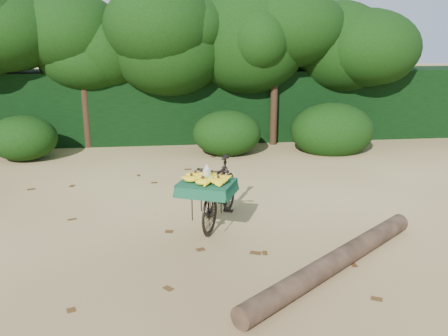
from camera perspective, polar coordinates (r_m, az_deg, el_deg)
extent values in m
plane|color=#D5BE72|center=(6.82, -7.61, -7.38)|extent=(80.00, 80.00, 0.00)
imported|color=black|center=(6.85, -0.48, -2.85)|extent=(1.05, 1.65, 0.96)
cube|color=black|center=(6.21, -2.10, -1.83)|extent=(0.49, 0.53, 0.02)
cube|color=#165432|center=(6.21, -2.10, -1.69)|extent=(0.86, 0.80, 0.01)
ellipsoid|color=olive|center=(6.17, -1.51, -1.30)|extent=(0.09, 0.07, 0.10)
ellipsoid|color=olive|center=(6.25, -1.93, -1.10)|extent=(0.09, 0.07, 0.10)
ellipsoid|color=olive|center=(6.21, -2.69, -1.20)|extent=(0.09, 0.07, 0.10)
ellipsoid|color=olive|center=(6.14, -2.27, -1.40)|extent=(0.09, 0.07, 0.10)
cylinder|color=#EAE5C6|center=(6.19, -2.08, -0.82)|extent=(0.11, 0.11, 0.14)
cylinder|color=brown|center=(5.78, 13.36, -10.80)|extent=(2.75, 2.26, 0.24)
cube|color=black|center=(12.71, -7.61, 7.54)|extent=(26.00, 1.80, 1.80)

